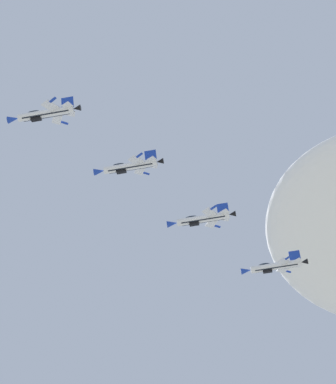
# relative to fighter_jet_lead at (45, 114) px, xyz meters

# --- Properties ---
(fighter_jet_lead) EXTENTS (15.19, 9.18, 6.67)m
(fighter_jet_lead) POSITION_rel_fighter_jet_lead_xyz_m (0.00, 0.00, 0.00)
(fighter_jet_lead) COLOR white
(fighter_jet_left_wing) EXTENTS (15.19, 9.09, 6.87)m
(fighter_jet_left_wing) POSITION_rel_fighter_jet_lead_xyz_m (20.12, 9.24, 3.84)
(fighter_jet_left_wing) COLOR white
(fighter_jet_right_wing) EXTENTS (15.19, 9.38, 6.11)m
(fighter_jet_right_wing) POSITION_rel_fighter_jet_lead_xyz_m (38.92, 17.32, 1.94)
(fighter_jet_right_wing) COLOR white
(fighter_jet_left_outer) EXTENTS (15.19, 9.22, 6.55)m
(fighter_jet_left_outer) POSITION_rel_fighter_jet_lead_xyz_m (59.02, 25.99, 3.02)
(fighter_jet_left_outer) COLOR white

